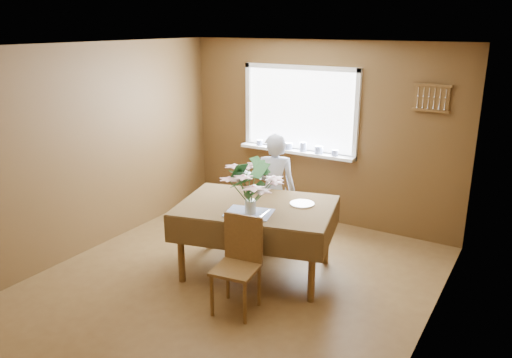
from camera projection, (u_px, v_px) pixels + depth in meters
The scene contains 15 objects.
floor at pixel (230, 284), 5.40m from camera, with size 4.50×4.50×0.00m, color brown.
ceiling at pixel (226, 46), 4.65m from camera, with size 4.50×4.50×0.00m, color white.
wall_back at pixel (319, 133), 6.86m from camera, with size 4.00×4.00×0.00m, color brown.
wall_front at pixel (31, 262), 3.18m from camera, with size 4.00×4.00×0.00m, color brown.
wall_left at pixel (90, 149), 6.00m from camera, with size 4.50×4.50×0.00m, color brown.
wall_right at pixel (432, 211), 4.04m from camera, with size 4.50×4.50×0.00m, color brown.
window_assembly at pixel (298, 125), 6.94m from camera, with size 1.72×0.20×1.22m.
spoon_rack at pixel (432, 98), 5.94m from camera, with size 0.44×0.05×0.33m.
dining_table at pixel (256, 213), 5.47m from camera, with size 1.90×1.51×0.82m.
chair_far at pixel (274, 199), 6.36m from camera, with size 0.46×0.46×1.04m.
chair_near at pixel (239, 260), 4.83m from camera, with size 0.45×0.46×0.94m.
seated_woman at pixel (274, 191), 6.17m from camera, with size 0.53×0.35×1.45m, color white.
flower_bouquet at pixel (250, 183), 5.09m from camera, with size 0.59×0.59×0.51m.
side_plate at pixel (302, 204), 5.45m from camera, with size 0.27×0.27×0.01m, color white.
table_knife at pixel (265, 213), 5.17m from camera, with size 0.02×0.23×0.00m, color silver.
Camera 1 is at (2.72, -3.98, 2.71)m, focal length 35.00 mm.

